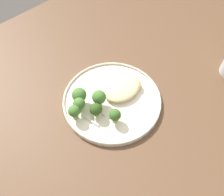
{
  "coord_description": "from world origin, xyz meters",
  "views": [
    {
      "loc": [
        -0.34,
        -0.35,
        1.36
      ],
      "look_at": [
        -0.06,
        -0.05,
        0.76
      ],
      "focal_mm": 39.9,
      "sensor_mm": 36.0,
      "label": 1
    }
  ],
  "objects_px": {
    "seared_scallop_tiny_bay": "(136,85)",
    "broccoli_floret_center_pile": "(74,112)",
    "seared_scallop_center_golden": "(122,91)",
    "broccoli_floret_near_rim": "(96,109)",
    "seared_scallop_tilted_round": "(116,95)",
    "broccoli_floret_tall_stalk": "(79,104)",
    "broccoli_floret_beside_noodles": "(115,115)",
    "dinner_plate": "(112,100)",
    "broccoli_floret_rear_charred": "(99,97)",
    "seared_scallop_large_seared": "(119,79)",
    "broccoli_floret_right_tilted": "(79,95)"
  },
  "relations": [
    {
      "from": "broccoli_floret_center_pile",
      "to": "seared_scallop_tiny_bay",
      "type": "bearing_deg",
      "value": -11.78
    },
    {
      "from": "broccoli_floret_near_rim",
      "to": "broccoli_floret_rear_charred",
      "type": "height_order",
      "value": "broccoli_floret_rear_charred"
    },
    {
      "from": "broccoli_floret_near_rim",
      "to": "broccoli_floret_beside_noodles",
      "type": "height_order",
      "value": "broccoli_floret_beside_noodles"
    },
    {
      "from": "seared_scallop_tilted_round",
      "to": "broccoli_floret_beside_noodles",
      "type": "relative_size",
      "value": 0.73
    },
    {
      "from": "dinner_plate",
      "to": "broccoli_floret_rear_charred",
      "type": "bearing_deg",
      "value": 161.8
    },
    {
      "from": "broccoli_floret_tall_stalk",
      "to": "broccoli_floret_rear_charred",
      "type": "xyz_separation_m",
      "value": [
        0.05,
        -0.02,
        0.0
      ]
    },
    {
      "from": "broccoli_floret_rear_charred",
      "to": "broccoli_floret_beside_noodles",
      "type": "distance_m",
      "value": 0.07
    },
    {
      "from": "broccoli_floret_near_rim",
      "to": "broccoli_floret_beside_noodles",
      "type": "relative_size",
      "value": 0.98
    },
    {
      "from": "dinner_plate",
      "to": "seared_scallop_tiny_bay",
      "type": "relative_size",
      "value": 8.94
    },
    {
      "from": "seared_scallop_center_golden",
      "to": "seared_scallop_large_seared",
      "type": "distance_m",
      "value": 0.05
    },
    {
      "from": "seared_scallop_center_golden",
      "to": "broccoli_floret_rear_charred",
      "type": "bearing_deg",
      "value": 169.11
    },
    {
      "from": "seared_scallop_tiny_bay",
      "to": "seared_scallop_tilted_round",
      "type": "bearing_deg",
      "value": 167.41
    },
    {
      "from": "broccoli_floret_center_pile",
      "to": "dinner_plate",
      "type": "bearing_deg",
      "value": -12.48
    },
    {
      "from": "broccoli_floret_tall_stalk",
      "to": "broccoli_floret_rear_charred",
      "type": "height_order",
      "value": "broccoli_floret_rear_charred"
    },
    {
      "from": "broccoli_floret_right_tilted",
      "to": "broccoli_floret_beside_noodles",
      "type": "height_order",
      "value": "broccoli_floret_right_tilted"
    },
    {
      "from": "seared_scallop_tilted_round",
      "to": "seared_scallop_large_seared",
      "type": "bearing_deg",
      "value": 38.1
    },
    {
      "from": "dinner_plate",
      "to": "seared_scallop_tiny_bay",
      "type": "bearing_deg",
      "value": -10.81
    },
    {
      "from": "seared_scallop_tilted_round",
      "to": "seared_scallop_tiny_bay",
      "type": "relative_size",
      "value": 1.08
    },
    {
      "from": "broccoli_floret_tall_stalk",
      "to": "seared_scallop_large_seared",
      "type": "bearing_deg",
      "value": 0.72
    },
    {
      "from": "broccoli_floret_near_rim",
      "to": "broccoli_floret_tall_stalk",
      "type": "bearing_deg",
      "value": 119.94
    },
    {
      "from": "broccoli_floret_near_rim",
      "to": "seared_scallop_tiny_bay",
      "type": "bearing_deg",
      "value": -3.29
    },
    {
      "from": "seared_scallop_large_seared",
      "to": "seared_scallop_tiny_bay",
      "type": "bearing_deg",
      "value": -69.25
    },
    {
      "from": "dinner_plate",
      "to": "seared_scallop_tilted_round",
      "type": "distance_m",
      "value": 0.02
    },
    {
      "from": "seared_scallop_tiny_bay",
      "to": "seared_scallop_center_golden",
      "type": "height_order",
      "value": "seared_scallop_center_golden"
    },
    {
      "from": "broccoli_floret_beside_noodles",
      "to": "seared_scallop_tiny_bay",
      "type": "bearing_deg",
      "value": 18.27
    },
    {
      "from": "dinner_plate",
      "to": "seared_scallop_tilted_round",
      "type": "height_order",
      "value": "seared_scallop_tilted_round"
    },
    {
      "from": "seared_scallop_tilted_round",
      "to": "seared_scallop_tiny_bay",
      "type": "height_order",
      "value": "same"
    },
    {
      "from": "seared_scallop_center_golden",
      "to": "broccoli_floret_tall_stalk",
      "type": "distance_m",
      "value": 0.14
    },
    {
      "from": "dinner_plate",
      "to": "seared_scallop_tilted_round",
      "type": "xyz_separation_m",
      "value": [
        0.02,
        -0.0,
        0.01
      ]
    },
    {
      "from": "broccoli_floret_tall_stalk",
      "to": "broccoli_floret_center_pile",
      "type": "relative_size",
      "value": 1.03
    },
    {
      "from": "seared_scallop_tilted_round",
      "to": "broccoli_floret_right_tilted",
      "type": "relative_size",
      "value": 0.6
    },
    {
      "from": "seared_scallop_center_golden",
      "to": "broccoli_floret_near_rim",
      "type": "xyz_separation_m",
      "value": [
        -0.11,
        -0.0,
        0.02
      ]
    },
    {
      "from": "seared_scallop_large_seared",
      "to": "broccoli_floret_right_tilted",
      "type": "relative_size",
      "value": 0.45
    },
    {
      "from": "broccoli_floret_near_rim",
      "to": "seared_scallop_center_golden",
      "type": "bearing_deg",
      "value": 2.52
    },
    {
      "from": "seared_scallop_tilted_round",
      "to": "broccoli_floret_beside_noodles",
      "type": "height_order",
      "value": "broccoli_floret_beside_noodles"
    },
    {
      "from": "broccoli_floret_rear_charred",
      "to": "seared_scallop_tilted_round",
      "type": "bearing_deg",
      "value": -13.91
    },
    {
      "from": "seared_scallop_center_golden",
      "to": "broccoli_floret_rear_charred",
      "type": "distance_m",
      "value": 0.08
    },
    {
      "from": "seared_scallop_tiny_bay",
      "to": "broccoli_floret_center_pile",
      "type": "bearing_deg",
      "value": 168.22
    },
    {
      "from": "broccoli_floret_right_tilted",
      "to": "broccoli_floret_tall_stalk",
      "type": "bearing_deg",
      "value": -129.4
    },
    {
      "from": "broccoli_floret_right_tilted",
      "to": "seared_scallop_center_golden",
      "type": "bearing_deg",
      "value": -27.39
    },
    {
      "from": "seared_scallop_large_seared",
      "to": "broccoli_floret_center_pile",
      "type": "bearing_deg",
      "value": -176.48
    },
    {
      "from": "broccoli_floret_rear_charred",
      "to": "broccoli_floret_right_tilted",
      "type": "xyz_separation_m",
      "value": [
        -0.04,
        0.04,
        -0.0
      ]
    },
    {
      "from": "seared_scallop_center_golden",
      "to": "broccoli_floret_tall_stalk",
      "type": "height_order",
      "value": "broccoli_floret_tall_stalk"
    },
    {
      "from": "seared_scallop_center_golden",
      "to": "broccoli_floret_beside_noodles",
      "type": "relative_size",
      "value": 0.54
    },
    {
      "from": "seared_scallop_center_golden",
      "to": "broccoli_floret_center_pile",
      "type": "relative_size",
      "value": 0.5
    },
    {
      "from": "seared_scallop_tilted_round",
      "to": "seared_scallop_large_seared",
      "type": "xyz_separation_m",
      "value": [
        0.05,
        0.04,
        -0.0
      ]
    },
    {
      "from": "dinner_plate",
      "to": "broccoli_floret_near_rim",
      "type": "distance_m",
      "value": 0.07
    },
    {
      "from": "seared_scallop_tilted_round",
      "to": "seared_scallop_tiny_bay",
      "type": "xyz_separation_m",
      "value": [
        0.07,
        -0.02,
        0.0
      ]
    },
    {
      "from": "seared_scallop_tiny_bay",
      "to": "broccoli_floret_beside_noodles",
      "type": "height_order",
      "value": "broccoli_floret_beside_noodles"
    },
    {
      "from": "seared_scallop_tilted_round",
      "to": "broccoli_floret_tall_stalk",
      "type": "bearing_deg",
      "value": 161.61
    }
  ]
}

